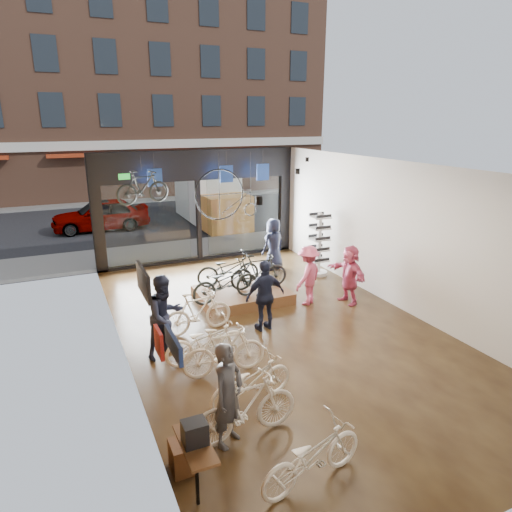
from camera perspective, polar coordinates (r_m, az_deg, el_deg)
ground_plane at (r=11.09m, az=2.43°, el=-8.95°), size 7.00×12.00×0.04m
ceiling at (r=10.03m, az=2.71°, el=11.19°), size 7.00×12.00×0.04m
wall_left at (r=9.43m, az=-16.95°, el=-1.88°), size 0.04×12.00×3.80m
wall_right at (r=12.34m, az=17.36°, el=2.46°), size 0.04×12.00×3.80m
storefront at (r=15.85m, az=-7.25°, el=6.18°), size 7.00×0.26×3.80m
exit_sign at (r=15.04m, az=-16.16°, el=9.52°), size 0.35×0.06×0.18m
street_road at (r=24.80m, az=-13.26°, el=5.26°), size 30.00×18.00×0.02m
sidewalk_near at (r=17.39m, az=-8.19°, el=0.87°), size 30.00×2.40×0.12m
sidewalk_far at (r=28.67m, az=-14.86°, el=6.82°), size 30.00×2.00×0.12m
opposite_building at (r=30.82m, az=-16.74°, el=20.33°), size 26.00×5.00×14.00m
street_car at (r=21.39m, az=-18.84°, el=4.93°), size 4.13×1.66×1.41m
box_truck at (r=21.33m, az=-5.37°, el=7.06°), size 2.01×6.02×2.37m
floor_bike_0 at (r=6.77m, az=7.05°, el=-23.46°), size 1.77×0.87×0.89m
floor_bike_1 at (r=7.42m, az=-1.35°, el=-18.42°), size 1.79×0.58×1.06m
floor_bike_2 at (r=8.21m, az=-0.61°, el=-15.35°), size 1.73×0.89×0.87m
floor_bike_3 at (r=9.02m, az=-4.01°, el=-11.75°), size 1.69×0.58×1.00m
floor_bike_4 at (r=9.51m, az=-6.24°, el=-10.54°), size 1.72×0.60×0.90m
floor_bike_5 at (r=10.71m, az=-7.29°, el=-6.98°), size 1.72×0.65×1.01m
display_platform at (r=12.57m, az=-1.72°, el=-4.88°), size 2.40×1.80×0.30m
display_bike_left at (r=11.68m, az=-3.80°, el=-3.32°), size 1.91×0.86×0.97m
display_bike_mid at (r=12.46m, az=0.36°, el=-1.94°), size 1.66×0.59×0.98m
display_bike_right at (r=12.75m, az=-3.51°, el=-1.64°), size 1.82×0.78×0.93m
customer_0 at (r=7.15m, az=-3.51°, el=-16.94°), size 0.73×0.68×1.68m
customer_1 at (r=9.67m, az=-11.26°, el=-7.39°), size 1.07×0.98×1.79m
customer_2 at (r=10.64m, az=1.15°, el=-4.98°), size 1.02×0.48×1.70m
customer_3 at (r=12.18m, az=6.51°, el=-2.41°), size 1.20×1.06×1.62m
customer_4 at (r=14.91m, az=2.20°, el=1.49°), size 0.95×0.76×1.70m
customer_5 at (r=12.44m, az=11.59°, el=-2.26°), size 0.54×1.51×1.61m
sunglasses_rack at (r=14.46m, az=7.87°, el=1.47°), size 0.66×0.57×2.01m
wall_merch at (r=6.55m, az=-10.88°, el=-15.92°), size 0.40×2.40×2.60m
penny_farthing at (r=14.27m, az=-3.34°, el=7.55°), size 1.98×0.06×1.59m
hung_bike at (r=13.45m, az=-13.99°, el=8.34°), size 1.64×0.82×0.95m
jersey_left at (r=14.52m, az=-12.53°, el=9.54°), size 0.45×0.03×0.55m
jersey_mid at (r=15.16m, az=-3.71°, el=10.20°), size 0.45×0.03×0.55m
jersey_right at (r=15.67m, az=0.87°, el=10.45°), size 0.45×0.03×0.55m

